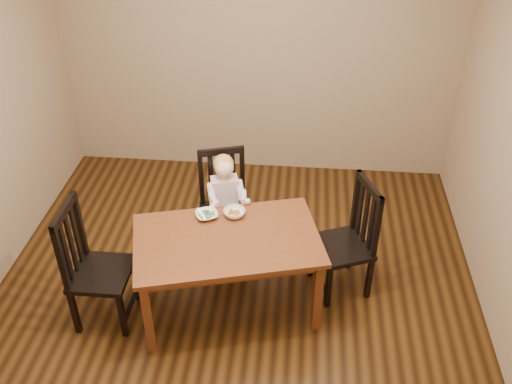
# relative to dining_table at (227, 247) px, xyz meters

# --- Properties ---
(room) EXTENTS (4.01, 4.01, 2.71)m
(room) POSITION_rel_dining_table_xyz_m (0.03, 0.13, 0.74)
(room) COLOR #472A0F
(room) RESTS_ON ground
(dining_table) EXTENTS (1.55, 1.16, 0.69)m
(dining_table) POSITION_rel_dining_table_xyz_m (0.00, 0.00, 0.00)
(dining_table) COLOR #532F13
(dining_table) RESTS_ON room
(chair_child) EXTENTS (0.51, 0.50, 0.97)m
(chair_child) POSITION_rel_dining_table_xyz_m (-0.12, 0.72, -0.15)
(chair_child) COLOR black
(chair_child) RESTS_ON room
(chair_left) EXTENTS (0.43, 0.45, 1.04)m
(chair_left) POSITION_rel_dining_table_xyz_m (-0.99, -0.20, -0.11)
(chair_left) COLOR black
(chair_left) RESTS_ON room
(chair_right) EXTENTS (0.55, 0.56, 1.00)m
(chair_right) POSITION_rel_dining_table_xyz_m (0.93, 0.32, -0.13)
(chair_right) COLOR black
(chair_right) RESTS_ON room
(toddler) EXTENTS (0.40, 0.45, 0.52)m
(toddler) POSITION_rel_dining_table_xyz_m (-0.11, 0.67, -0.02)
(toddler) COLOR white
(toddler) RESTS_ON chair_child
(bowl_peas) EXTENTS (0.23, 0.23, 0.04)m
(bowl_peas) POSITION_rel_dining_table_xyz_m (-0.19, 0.24, 0.10)
(bowl_peas) COLOR white
(bowl_peas) RESTS_ON dining_table
(bowl_veg) EXTENTS (0.22, 0.22, 0.05)m
(bowl_veg) POSITION_rel_dining_table_xyz_m (0.02, 0.28, 0.11)
(bowl_veg) COLOR white
(bowl_veg) RESTS_ON dining_table
(fork) EXTENTS (0.08, 0.10, 0.05)m
(fork) POSITION_rel_dining_table_xyz_m (-0.22, 0.21, 0.12)
(fork) COLOR silver
(fork) RESTS_ON bowl_peas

